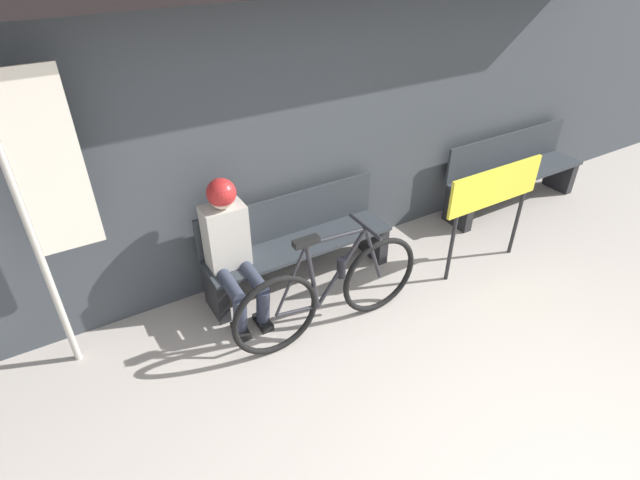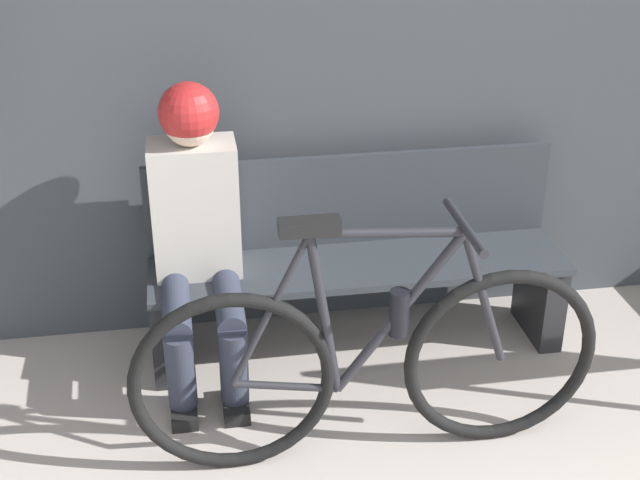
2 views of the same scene
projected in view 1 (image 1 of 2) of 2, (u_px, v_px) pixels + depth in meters
The scene contains 7 objects.
storefront_wall at pixel (298, 91), 4.09m from camera, with size 12.00×0.56×3.20m.
park_bench_near at pixel (297, 244), 4.49m from camera, with size 1.74×0.42×0.83m.
bicycle at pixel (331, 292), 3.93m from camera, with size 1.68×0.40×0.96m.
person_seated at pixel (230, 242), 3.97m from camera, with size 0.34×0.62×1.22m.
park_bench_far at pixel (512, 173), 5.68m from camera, with size 1.78×0.42×0.83m.
banner_pole at pixel (44, 194), 3.15m from camera, with size 0.45×0.05×2.19m.
signboard at pixel (494, 193), 4.44m from camera, with size 1.07×0.04×1.04m.
Camera 1 is at (-1.93, -0.60, 2.91)m, focal length 28.00 mm.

